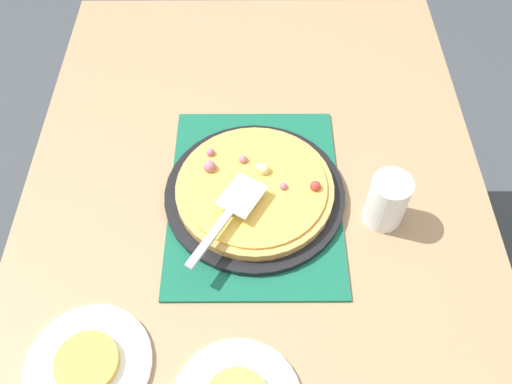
% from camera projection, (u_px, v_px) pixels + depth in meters
% --- Properties ---
extents(ground_plane, '(8.00, 8.00, 0.00)m').
position_uv_depth(ground_plane, '(256.00, 328.00, 1.74)').
color(ground_plane, '#3D4247').
extents(dining_table, '(1.40, 1.00, 0.75)m').
position_uv_depth(dining_table, '(256.00, 225.00, 1.22)').
color(dining_table, '#9E7A56').
rests_on(dining_table, ground_plane).
extents(placemat, '(0.48, 0.36, 0.01)m').
position_uv_depth(placemat, '(256.00, 197.00, 1.13)').
color(placemat, '#145B42').
rests_on(placemat, dining_table).
extents(pizza_pan, '(0.38, 0.38, 0.01)m').
position_uv_depth(pizza_pan, '(256.00, 194.00, 1.12)').
color(pizza_pan, black).
rests_on(pizza_pan, placemat).
extents(pizza, '(0.33, 0.33, 0.05)m').
position_uv_depth(pizza, '(256.00, 188.00, 1.10)').
color(pizza, tan).
rests_on(pizza, pizza_pan).
extents(plate_far_right, '(0.22, 0.22, 0.01)m').
position_uv_depth(plate_far_right, '(90.00, 365.00, 0.92)').
color(plate_far_right, white).
rests_on(plate_far_right, dining_table).
extents(served_slice_right, '(0.11, 0.11, 0.02)m').
position_uv_depth(served_slice_right, '(88.00, 363.00, 0.90)').
color(served_slice_right, gold).
rests_on(served_slice_right, plate_far_right).
extents(cup_near, '(0.08, 0.08, 0.12)m').
position_uv_depth(cup_near, '(388.00, 201.00, 1.05)').
color(cup_near, white).
rests_on(cup_near, dining_table).
extents(pizza_server, '(0.22, 0.15, 0.01)m').
position_uv_depth(pizza_server, '(230.00, 213.00, 1.02)').
color(pizza_server, silver).
rests_on(pizza_server, pizza).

